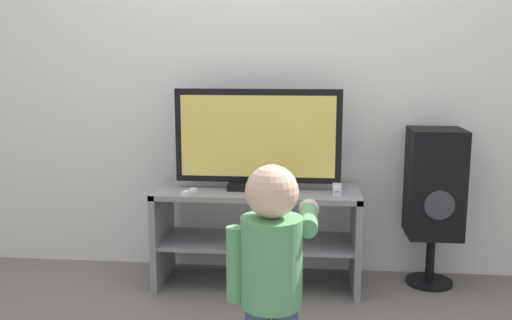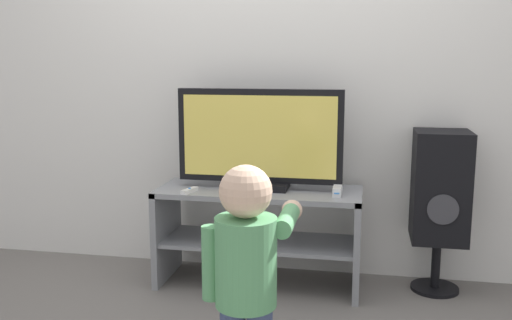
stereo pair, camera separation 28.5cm
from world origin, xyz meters
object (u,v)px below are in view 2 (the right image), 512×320
at_px(game_console, 338,189).
at_px(speaker_tower, 440,190).
at_px(child, 247,263).
at_px(television, 260,140).
at_px(remote_primary, 190,190).

xyz_separation_m(game_console, speaker_tower, (0.56, 0.12, -0.01)).
relative_size(child, speaker_tower, 1.01).
bearing_deg(television, speaker_tower, 4.38).
xyz_separation_m(game_console, child, (-0.28, -1.10, -0.05)).
height_order(television, game_console, television).
height_order(game_console, speaker_tower, speaker_tower).
distance_m(television, game_console, 0.52).
bearing_deg(child, television, 98.26).
height_order(television, child, television).
bearing_deg(speaker_tower, remote_primary, -169.75).
height_order(child, speaker_tower, child).
bearing_deg(remote_primary, child, -61.17).
xyz_separation_m(remote_primary, child, (0.53, -0.97, -0.04)).
relative_size(television, remote_primary, 7.04).
distance_m(game_console, speaker_tower, 0.57).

